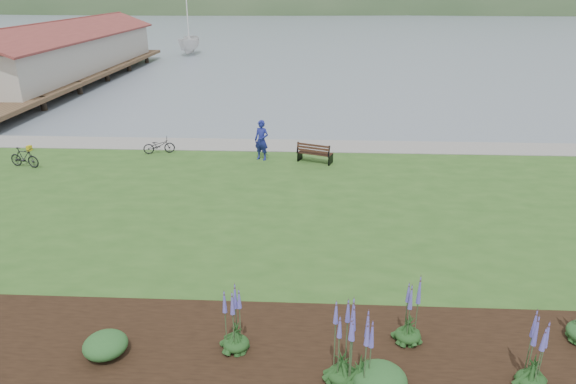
# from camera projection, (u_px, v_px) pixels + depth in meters

# --- Properties ---
(ground) EXTENTS (600.00, 600.00, 0.00)m
(ground) POSITION_uv_depth(u_px,v_px,m) (246.00, 204.00, 21.01)
(ground) COLOR slate
(ground) RESTS_ON ground
(lawn) EXTENTS (34.00, 20.00, 0.40)m
(lawn) POSITION_uv_depth(u_px,v_px,m) (239.00, 220.00, 19.09)
(lawn) COLOR #2A531D
(lawn) RESTS_ON ground
(shoreline_path) EXTENTS (34.00, 2.20, 0.03)m
(shoreline_path) POSITION_uv_depth(u_px,v_px,m) (262.00, 145.00, 27.24)
(shoreline_path) COLOR gray
(shoreline_path) RESTS_ON lawn
(garden_bed) EXTENTS (24.00, 4.40, 0.04)m
(garden_bed) POSITION_uv_depth(u_px,v_px,m) (323.00, 360.00, 11.64)
(garden_bed) COLOR black
(garden_bed) RESTS_ON lawn
(far_hillside) EXTENTS (580.00, 80.00, 38.00)m
(far_hillside) POSITION_uv_depth(u_px,v_px,m) (365.00, 11.00, 177.46)
(far_hillside) COLOR #304A2A
(far_hillside) RESTS_ON ground
(pier_pavilion) EXTENTS (8.00, 36.00, 5.40)m
(pier_pavilion) POSITION_uv_depth(u_px,v_px,m) (64.00, 52.00, 46.42)
(pier_pavilion) COLOR #4C3826
(pier_pavilion) RESTS_ON ground
(park_bench) EXTENTS (1.76, 1.20, 1.01)m
(park_bench) POSITION_uv_depth(u_px,v_px,m) (314.00, 153.00, 24.43)
(park_bench) COLOR black
(park_bench) RESTS_ON lawn
(person) EXTENTS (0.99, 0.84, 2.29)m
(person) POSITION_uv_depth(u_px,v_px,m) (261.00, 137.00, 24.64)
(person) COLOR navy
(person) RESTS_ON lawn
(bicycle_a) EXTENTS (0.95, 1.65, 0.81)m
(bicycle_a) POSITION_uv_depth(u_px,v_px,m) (159.00, 145.00, 25.84)
(bicycle_a) COLOR black
(bicycle_a) RESTS_ON lawn
(bicycle_b) EXTENTS (0.79, 1.61, 0.93)m
(bicycle_b) POSITION_uv_depth(u_px,v_px,m) (24.00, 157.00, 23.86)
(bicycle_b) COLOR black
(bicycle_b) RESTS_ON lawn
(sailboat) EXTENTS (10.58, 10.76, 27.25)m
(sailboat) POSITION_uv_depth(u_px,v_px,m) (190.00, 55.00, 65.86)
(sailboat) COLOR silver
(sailboat) RESTS_ON ground
(pannier) EXTENTS (0.23, 0.29, 0.27)m
(pannier) POSITION_uv_depth(u_px,v_px,m) (29.00, 148.00, 26.34)
(pannier) COLOR gold
(pannier) RESTS_ON lawn
(echium_0) EXTENTS (0.62, 0.62, 2.30)m
(echium_0) POSITION_uv_depth(u_px,v_px,m) (343.00, 343.00, 10.65)
(echium_0) COLOR #153915
(echium_0) RESTS_ON garden_bed
(echium_1) EXTENTS (0.62, 0.62, 1.90)m
(echium_1) POSITION_uv_depth(u_px,v_px,m) (410.00, 316.00, 11.99)
(echium_1) COLOR #153915
(echium_1) RESTS_ON garden_bed
(echium_2) EXTENTS (0.62, 0.62, 1.74)m
(echium_2) POSITION_uv_depth(u_px,v_px,m) (535.00, 360.00, 10.61)
(echium_2) COLOR #153915
(echium_2) RESTS_ON garden_bed
(echium_4) EXTENTS (0.62, 0.62, 1.98)m
(echium_4) POSITION_uv_depth(u_px,v_px,m) (235.00, 320.00, 11.67)
(echium_4) COLOR #153915
(echium_4) RESTS_ON garden_bed
(echium_5) EXTENTS (0.62, 0.62, 2.17)m
(echium_5) POSITION_uv_depth(u_px,v_px,m) (361.00, 352.00, 10.47)
(echium_5) COLOR #153915
(echium_5) RESTS_ON garden_bed
(shrub_0) EXTENTS (1.01, 1.01, 0.51)m
(shrub_0) POSITION_uv_depth(u_px,v_px,m) (105.00, 345.00, 11.71)
(shrub_0) COLOR #1E4C21
(shrub_0) RESTS_ON garden_bed
(shrub_1) EXTENTS (1.14, 1.14, 0.57)m
(shrub_1) POSITION_uv_depth(u_px,v_px,m) (380.00, 380.00, 10.62)
(shrub_1) COLOR #1E4C21
(shrub_1) RESTS_ON garden_bed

